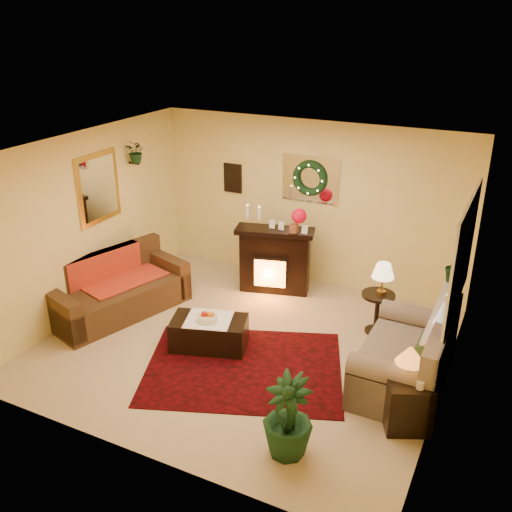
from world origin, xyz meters
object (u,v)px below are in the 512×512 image
at_px(fireplace, 275,258).
at_px(side_table_round, 377,311).
at_px(sofa, 118,286).
at_px(end_table_square, 407,404).
at_px(loveseat, 405,353).
at_px(coffee_table, 209,333).

height_order(fireplace, side_table_round, fireplace).
xyz_separation_m(sofa, end_table_square, (4.30, -0.63, -0.16)).
xyz_separation_m(fireplace, end_table_square, (2.57, -2.29, -0.28)).
bearing_deg(loveseat, side_table_round, 121.05).
relative_size(loveseat, coffee_table, 1.67).
relative_size(sofa, loveseat, 1.24).
bearing_deg(loveseat, fireplace, 147.13).
xyz_separation_m(side_table_round, end_table_square, (0.80, -1.74, -0.06)).
bearing_deg(sofa, end_table_square, 9.18).
distance_m(sofa, coffee_table, 1.68).
relative_size(sofa, fireplace, 1.89).
relative_size(end_table_square, coffee_table, 0.59).
bearing_deg(fireplace, sofa, -151.02).
relative_size(fireplace, loveseat, 0.65).
relative_size(side_table_round, end_table_square, 1.03).
bearing_deg(coffee_table, fireplace, 70.00).
height_order(sofa, fireplace, fireplace).
bearing_deg(end_table_square, coffee_table, 171.31).
distance_m(fireplace, end_table_square, 3.46).
xyz_separation_m(sofa, side_table_round, (3.50, 1.12, -0.10)).
bearing_deg(fireplace, side_table_round, -32.14).
xyz_separation_m(side_table_round, coffee_table, (-1.85, -1.34, -0.12)).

